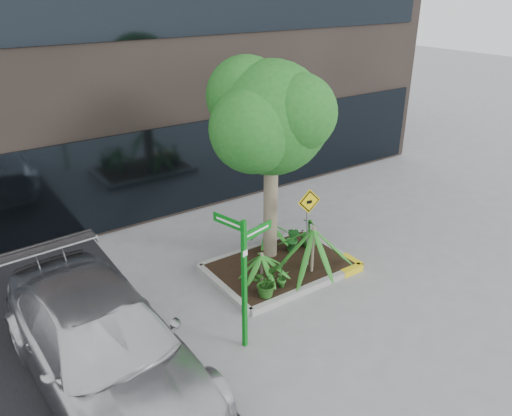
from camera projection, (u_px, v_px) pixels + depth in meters
ground at (281, 278)px, 11.65m from camera, size 80.00×80.00×0.00m
planter at (282, 266)px, 11.93m from camera, size 3.35×2.36×0.15m
tree at (271, 118)px, 10.95m from camera, size 3.27×2.90×4.90m
palm_front at (314, 229)px, 11.19m from camera, size 1.31×1.31×1.46m
palm_left at (262, 255)px, 10.96m from camera, size 0.82×0.82×0.91m
palm_back at (270, 223)px, 12.51m from camera, size 0.75×0.75×0.83m
parked_car at (104, 344)px, 8.29m from camera, size 2.60×5.73×1.63m
shrub_a at (265, 282)px, 10.60m from camera, size 0.85×0.85×0.67m
shrub_b at (310, 232)px, 12.56m from camera, size 0.49×0.49×0.79m
shrub_c at (282, 273)px, 10.91m from camera, size 0.50×0.50×0.68m
shrub_d at (293, 239)px, 12.35m from camera, size 0.46×0.46×0.69m
street_sign_post at (244, 270)px, 8.88m from camera, size 0.89×0.77×2.64m
cattle_sign at (308, 214)px, 11.41m from camera, size 0.59×0.22×1.93m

